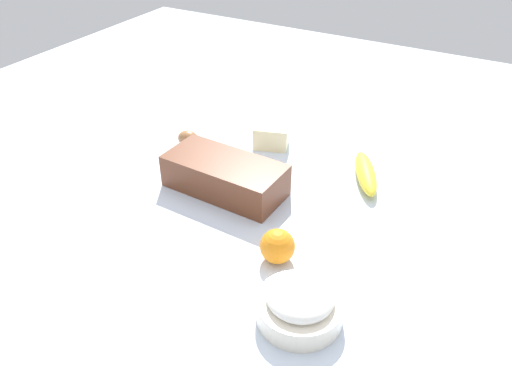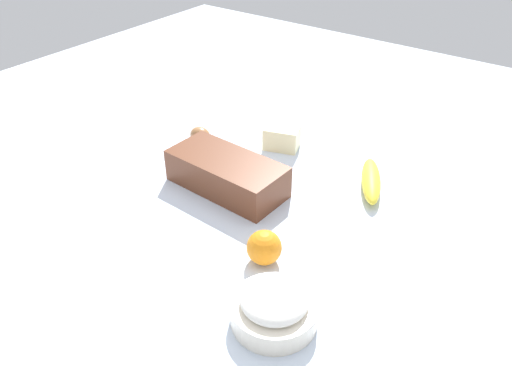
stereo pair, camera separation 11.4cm
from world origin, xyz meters
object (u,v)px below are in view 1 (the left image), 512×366
at_px(loaf_pan, 225,175).
at_px(butter_block, 271,136).
at_px(flour_bowl, 300,304).
at_px(orange_fruit, 277,246).
at_px(banana, 366,173).
at_px(egg_near_butter, 188,139).

bearing_deg(loaf_pan, butter_block, -86.84).
height_order(flour_bowl, orange_fruit, flour_bowl).
xyz_separation_m(banana, egg_near_butter, (0.47, 0.07, 0.00)).
xyz_separation_m(flour_bowl, butter_block, (0.32, -0.50, -0.00)).
bearing_deg(banana, orange_fruit, 80.90).
bearing_deg(flour_bowl, egg_near_butter, -37.51).
height_order(flour_bowl, butter_block, flour_bowl).
relative_size(loaf_pan, banana, 1.50).
distance_m(butter_block, egg_near_butter, 0.22).
xyz_separation_m(banana, orange_fruit, (0.06, 0.36, 0.01)).
height_order(loaf_pan, banana, loaf_pan).
bearing_deg(flour_bowl, butter_block, -57.57).
distance_m(loaf_pan, butter_block, 0.24).
relative_size(loaf_pan, orange_fruit, 4.15).
bearing_deg(egg_near_butter, flour_bowl, 142.49).
distance_m(banana, butter_block, 0.28).
bearing_deg(egg_near_butter, orange_fruit, 145.67).
bearing_deg(butter_block, orange_fruit, 119.30).
height_order(banana, orange_fruit, orange_fruit).
xyz_separation_m(loaf_pan, butter_block, (0.00, -0.24, -0.01)).
height_order(orange_fruit, egg_near_butter, orange_fruit).
bearing_deg(orange_fruit, loaf_pan, -35.50).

